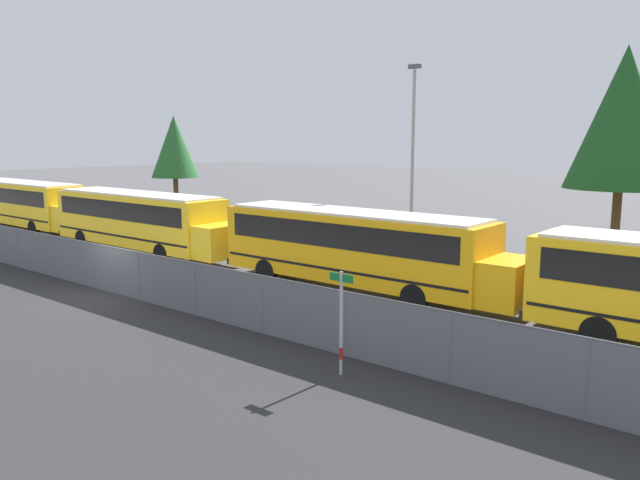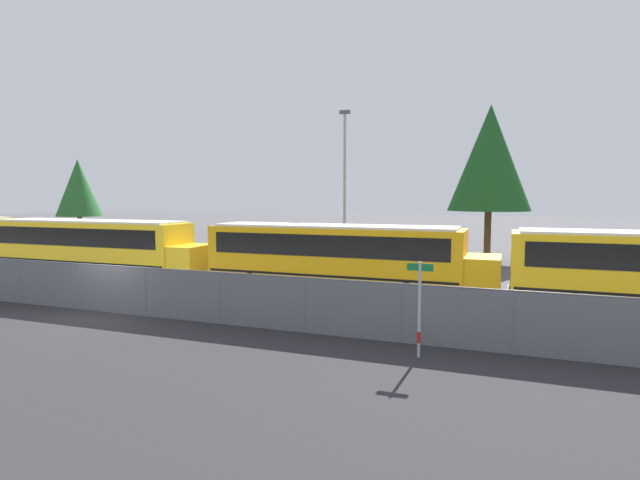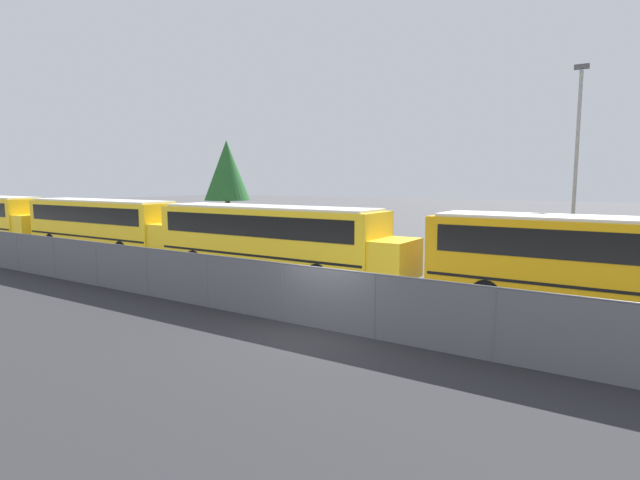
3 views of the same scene
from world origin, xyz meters
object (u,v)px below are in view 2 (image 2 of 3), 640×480
school_bus_2 (95,244)px  light_pole (345,184)px  street_sign (419,307)px  tree_0 (78,188)px  school_bus_3 (339,254)px  tree_1 (490,158)px

school_bus_2 → light_pole: bearing=35.5°
street_sign → school_bus_2: bearing=159.3°
school_bus_2 → tree_0: tree_0 is taller
school_bus_3 → tree_1: (5.58, 14.05, 4.93)m
light_pole → tree_1: 10.29m
light_pole → street_sign: bearing=-65.0°
street_sign → tree_1: 21.86m
street_sign → tree_1: size_ratio=0.26×
tree_0 → light_pole: bearing=-16.1°
school_bus_3 → tree_0: 35.30m
light_pole → tree_1: size_ratio=0.91×
school_bus_3 → tree_1: tree_1 is taller
school_bus_3 → tree_1: 15.91m
street_sign → light_pole: light_pole is taller
school_bus_3 → tree_1: size_ratio=1.23×
light_pole → tree_0: size_ratio=1.19×
street_sign → tree_0: bearing=147.4°
school_bus_2 → light_pole: light_pole is taller
school_bus_3 → light_pole: size_ratio=1.35×
street_sign → tree_0: size_ratio=0.33×
tree_0 → tree_1: (36.91, -1.88, 1.68)m
school_bus_3 → street_sign: school_bus_3 is taller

